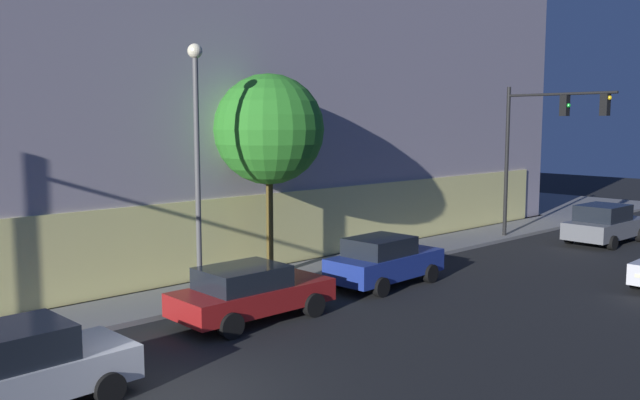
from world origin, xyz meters
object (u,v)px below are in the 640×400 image
at_px(modern_building, 141,34).
at_px(car_grey, 605,224).
at_px(sidewalk_tree, 269,130).
at_px(car_silver, 19,368).
at_px(car_red, 250,292).
at_px(car_blue, 384,261).
at_px(street_lamp_sidewalk, 197,140).
at_px(traffic_light_far_corner, 544,131).

relative_size(modern_building, car_grey, 7.22).
height_order(sidewalk_tree, car_silver, sidewalk_tree).
relative_size(modern_building, car_red, 7.38).
bearing_deg(car_red, sidewalk_tree, 44.57).
height_order(sidewalk_tree, car_blue, sidewalk_tree).
height_order(modern_building, street_lamp_sidewalk, modern_building).
xyz_separation_m(traffic_light_far_corner, car_red, (-16.73, -0.41, -4.30)).
xyz_separation_m(car_silver, car_red, (6.79, 1.67, -0.04)).
xyz_separation_m(street_lamp_sidewalk, car_silver, (-6.73, -4.10, -4.12)).
bearing_deg(car_grey, street_lamp_sidewalk, 168.25).
relative_size(street_lamp_sidewalk, car_silver, 1.84).
bearing_deg(modern_building, street_lamp_sidewalk, -113.93).
distance_m(modern_building, traffic_light_far_corner, 21.71).
relative_size(sidewalk_tree, car_red, 1.52).
bearing_deg(car_grey, modern_building, 118.97).
distance_m(modern_building, car_red, 22.79).
bearing_deg(car_blue, street_lamp_sidewalk, 158.23).
bearing_deg(sidewalk_tree, car_red, -135.43).
bearing_deg(car_grey, traffic_light_far_corner, 139.62).
relative_size(modern_building, traffic_light_far_corner, 4.90).
xyz_separation_m(sidewalk_tree, car_red, (-3.52, -3.47, -4.43)).
bearing_deg(car_red, car_grey, -4.62).
relative_size(traffic_light_far_corner, street_lamp_sidewalk, 0.91).
bearing_deg(modern_building, sidewalk_tree, -103.88).
distance_m(street_lamp_sidewalk, sidewalk_tree, 3.74).
distance_m(modern_building, car_grey, 25.65).
bearing_deg(car_grey, car_red, 175.38).
height_order(modern_building, car_silver, modern_building).
xyz_separation_m(street_lamp_sidewalk, sidewalk_tree, (3.58, 1.04, 0.27)).
bearing_deg(traffic_light_far_corner, sidewalk_tree, 166.95).
relative_size(traffic_light_far_corner, sidewalk_tree, 0.99).
relative_size(sidewalk_tree, car_silver, 1.69).
bearing_deg(car_blue, modern_building, 84.95).
distance_m(car_silver, car_blue, 12.67).
bearing_deg(car_blue, car_grey, -7.08).
bearing_deg(traffic_light_far_corner, modern_building, 116.09).
height_order(traffic_light_far_corner, sidewalk_tree, sidewalk_tree).
bearing_deg(traffic_light_far_corner, car_silver, -174.96).
distance_m(modern_building, sidewalk_tree, 17.11).
relative_size(traffic_light_far_corner, car_silver, 1.67).
bearing_deg(car_red, street_lamp_sidewalk, 91.41).
bearing_deg(car_silver, car_blue, 8.07).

